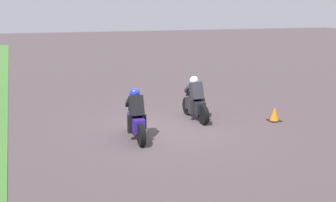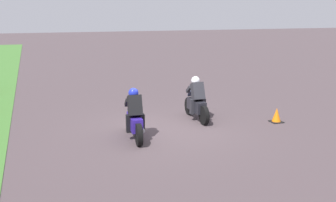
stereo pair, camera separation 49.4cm
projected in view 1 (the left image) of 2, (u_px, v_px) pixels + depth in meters
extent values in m
plane|color=#493C40|center=(166.00, 130.00, 12.91)|extent=(120.00, 120.00, 0.00)
cylinder|color=black|center=(187.00, 106.00, 14.72)|extent=(0.64, 0.15, 0.64)
cylinder|color=black|center=(203.00, 115.00, 13.44)|extent=(0.64, 0.15, 0.64)
cube|color=black|center=(195.00, 105.00, 14.04)|extent=(1.11, 0.35, 0.40)
ellipsoid|color=black|center=(194.00, 96.00, 14.07)|extent=(0.49, 0.31, 0.24)
cube|color=red|center=(201.00, 108.00, 13.57)|extent=(0.06, 0.16, 0.08)
cylinder|color=#A5A5AD|center=(203.00, 111.00, 13.80)|extent=(0.42, 0.11, 0.10)
cube|color=#27272D|center=(197.00, 91.00, 13.83)|extent=(0.49, 0.41, 0.66)
sphere|color=silver|center=(194.00, 80.00, 13.96)|extent=(0.31, 0.31, 0.30)
cube|color=slate|center=(190.00, 93.00, 14.42)|extent=(0.16, 0.26, 0.23)
cube|color=#27272D|center=(191.00, 106.00, 13.86)|extent=(0.18, 0.14, 0.52)
cube|color=#27272D|center=(202.00, 106.00, 14.00)|extent=(0.18, 0.14, 0.52)
cube|color=#27272D|center=(187.00, 89.00, 14.12)|extent=(0.39, 0.11, 0.31)
cube|color=#27272D|center=(197.00, 88.00, 14.24)|extent=(0.39, 0.11, 0.31)
cylinder|color=black|center=(132.00, 122.00, 12.59)|extent=(0.65, 0.19, 0.64)
cylinder|color=black|center=(141.00, 135.00, 11.28)|extent=(0.65, 0.19, 0.64)
cube|color=#311E8F|center=(136.00, 122.00, 11.90)|extent=(1.12, 0.41, 0.40)
ellipsoid|color=#311E8F|center=(135.00, 112.00, 11.92)|extent=(0.50, 0.34, 0.24)
cube|color=red|center=(140.00, 126.00, 11.41)|extent=(0.07, 0.16, 0.08)
cylinder|color=#A5A5AD|center=(144.00, 129.00, 11.64)|extent=(0.43, 0.14, 0.10)
cube|color=black|center=(136.00, 106.00, 11.69)|extent=(0.52, 0.44, 0.66)
sphere|color=#1F2CBC|center=(135.00, 93.00, 11.82)|extent=(0.32, 0.32, 0.30)
cube|color=#3F8A69|center=(132.00, 107.00, 12.29)|extent=(0.18, 0.27, 0.23)
cube|color=black|center=(130.00, 124.00, 11.73)|extent=(0.19, 0.15, 0.52)
cube|color=black|center=(143.00, 123.00, 11.84)|extent=(0.19, 0.15, 0.52)
cube|color=black|center=(128.00, 103.00, 11.99)|extent=(0.39, 0.13, 0.31)
cube|color=black|center=(140.00, 102.00, 12.09)|extent=(0.39, 0.13, 0.31)
cube|color=black|center=(274.00, 120.00, 13.91)|extent=(0.40, 0.40, 0.03)
cone|color=orange|center=(275.00, 114.00, 13.86)|extent=(0.32, 0.32, 0.49)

